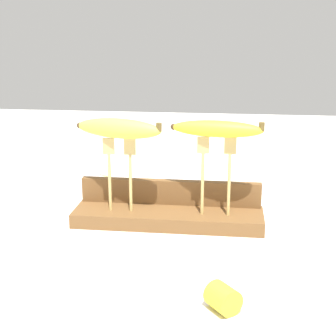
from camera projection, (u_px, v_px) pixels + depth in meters
The scene contains 9 objects.
ground_plane at pixel (168, 224), 1.16m from camera, with size 3.00×3.00×0.00m, color silver.
wooden_board at pixel (168, 217), 1.15m from camera, with size 0.43×0.11×0.03m, color brown.
board_backstop at pixel (170, 192), 1.18m from camera, with size 0.42×0.02×0.06m, color brown.
fork_stand_left at pixel (120, 168), 1.12m from camera, with size 0.07×0.01×0.17m.
fork_stand_right at pixel (216, 169), 1.09m from camera, with size 0.08×0.01×0.17m.
banana_raised_left at pixel (119, 128), 1.10m from camera, with size 0.20×0.09×0.04m.
banana_raised_right at pixel (217, 129), 1.07m from camera, with size 0.20×0.06×0.04m.
fork_fallen_near at pixel (130, 181), 1.46m from camera, with size 0.17×0.11×0.01m.
banana_chunk_near at pixel (223, 298), 0.80m from camera, with size 0.06×0.06×0.04m.
Camera 1 is at (0.13, -1.07, 0.44)m, focal length 54.48 mm.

